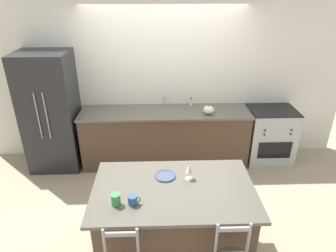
% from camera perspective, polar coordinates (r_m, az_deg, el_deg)
% --- Properties ---
extents(ground_plane, '(18.00, 18.00, 0.00)m').
position_cam_1_polar(ground_plane, '(4.90, -0.43, -8.95)').
color(ground_plane, tan).
extents(wall_back, '(6.00, 0.07, 2.70)m').
position_cam_1_polar(wall_back, '(4.96, -0.72, 8.89)').
color(wall_back, silver).
rests_on(wall_back, ground_plane).
extents(back_counter, '(2.71, 0.70, 0.93)m').
position_cam_1_polar(back_counter, '(4.99, -0.57, -1.99)').
color(back_counter, '#4C3828').
rests_on(back_counter, ground_plane).
extents(sink_faucet, '(0.02, 0.13, 0.22)m').
position_cam_1_polar(sink_faucet, '(4.93, -0.66, 5.33)').
color(sink_faucet, '#ADAFB5').
rests_on(sink_faucet, back_counter).
extents(kitchen_island, '(1.62, 1.00, 0.95)m').
position_cam_1_polar(kitchen_island, '(3.34, 1.03, -18.17)').
color(kitchen_island, '#4C3828').
rests_on(kitchen_island, ground_plane).
extents(refrigerator, '(0.78, 0.71, 1.89)m').
position_cam_1_polar(refrigerator, '(5.05, -21.36, 2.45)').
color(refrigerator, '#232326').
rests_on(refrigerator, ground_plane).
extents(oven_range, '(0.75, 0.64, 0.93)m').
position_cam_1_polar(oven_range, '(5.33, 18.70, -1.61)').
color(oven_range, '#ADAFB5').
rests_on(oven_range, ground_plane).
extents(dinner_plate, '(0.22, 0.22, 0.02)m').
position_cam_1_polar(dinner_plate, '(3.19, -0.52, -9.46)').
color(dinner_plate, '#425170').
rests_on(dinner_plate, kitchen_island).
extents(wine_glass, '(0.08, 0.08, 0.17)m').
position_cam_1_polar(wine_glass, '(3.10, 4.06, -8.14)').
color(wine_glass, white).
rests_on(wine_glass, kitchen_island).
extents(coffee_mug, '(0.12, 0.09, 0.09)m').
position_cam_1_polar(coffee_mug, '(2.84, -6.71, -13.81)').
color(coffee_mug, '#335689').
rests_on(coffee_mug, kitchen_island).
extents(tumbler_cup, '(0.09, 0.09, 0.11)m').
position_cam_1_polar(tumbler_cup, '(2.85, -9.91, -13.62)').
color(tumbler_cup, '#3D934C').
rests_on(tumbler_cup, kitchen_island).
extents(pumpkin_decoration, '(0.17, 0.17, 0.16)m').
position_cam_1_polar(pumpkin_decoration, '(4.69, 7.73, 3.06)').
color(pumpkin_decoration, beige).
rests_on(pumpkin_decoration, back_counter).
extents(soap_bottle, '(0.05, 0.05, 0.14)m').
position_cam_1_polar(soap_bottle, '(5.00, 4.37, 4.58)').
color(soap_bottle, silver).
rests_on(soap_bottle, back_counter).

